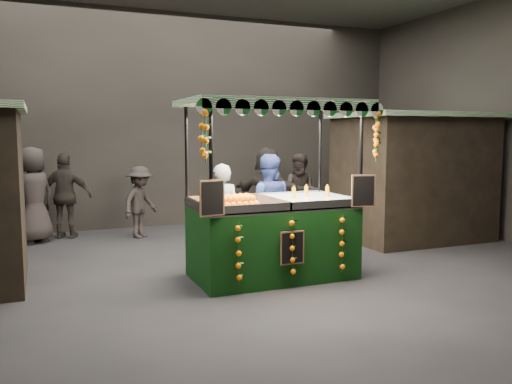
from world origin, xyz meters
name	(u,v)px	position (x,y,z in m)	size (l,w,h in m)	color
ground	(240,277)	(0.00, 0.00, 0.00)	(12.00, 12.00, 0.00)	black
market_hall	(239,51)	(0.00, 0.00, 3.38)	(12.10, 10.10, 5.05)	black
neighbour_stall_right	(412,176)	(4.40, 1.50, 1.31)	(3.00, 2.20, 2.60)	black
juice_stall	(274,224)	(0.48, -0.19, 0.83)	(2.75, 1.62, 2.67)	black
vendor_grey	(222,214)	(0.03, 0.93, 0.84)	(0.71, 0.57, 1.69)	gray
vendor_blue	(267,207)	(0.89, 0.99, 0.92)	(1.09, 0.98, 1.83)	navy
shopper_1	(302,194)	(2.53, 2.86, 0.88)	(1.08, 1.03, 1.75)	#2A2322
shopper_2	(66,196)	(-2.27, 4.25, 0.90)	(1.14, 0.77, 1.79)	black
shopper_3	(140,202)	(-0.83, 3.73, 0.75)	(1.09, 1.07, 1.51)	black
shopper_4	(33,195)	(-2.90, 4.00, 0.96)	(1.12, 1.05, 1.93)	#292322
shopper_5	(268,192)	(1.68, 2.77, 0.95)	(1.50, 1.76, 1.91)	black
shopper_6	(272,189)	(2.61, 4.60, 0.80)	(0.63, 0.70, 1.60)	#2A2522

